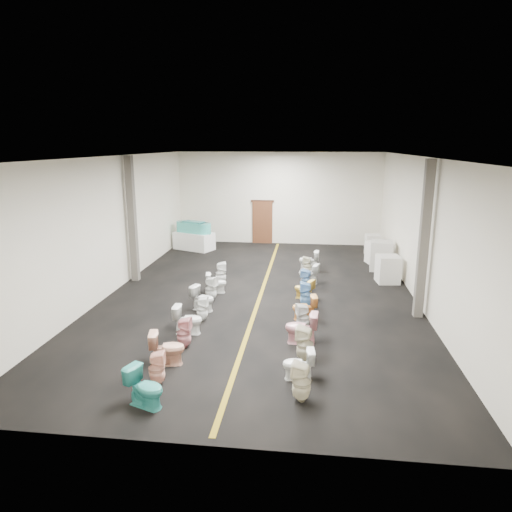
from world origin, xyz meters
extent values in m
plane|color=black|center=(0.00, 0.00, 0.00)|extent=(16.00, 16.00, 0.00)
plane|color=black|center=(0.00, 0.00, 4.50)|extent=(16.00, 16.00, 0.00)
plane|color=silver|center=(0.00, 8.00, 2.25)|extent=(10.00, 0.00, 10.00)
plane|color=silver|center=(0.00, -8.00, 2.25)|extent=(10.00, 0.00, 10.00)
plane|color=silver|center=(-5.00, 0.00, 2.25)|extent=(0.00, 16.00, 16.00)
plane|color=silver|center=(5.00, 0.00, 2.25)|extent=(0.00, 16.00, 16.00)
cube|color=olive|center=(0.00, 0.00, 0.00)|extent=(0.12, 15.60, 0.01)
cube|color=#562D19|center=(-0.80, 7.94, 1.05)|extent=(1.00, 0.10, 2.10)
cube|color=#331C11|center=(-0.80, 7.95, 2.12)|extent=(1.15, 0.08, 0.10)
cube|color=#59544C|center=(-4.75, 1.00, 2.25)|extent=(0.25, 0.25, 4.50)
cube|color=#59544C|center=(4.75, -1.50, 2.25)|extent=(0.25, 0.25, 4.50)
cube|color=white|center=(-3.87, 6.15, 0.41)|extent=(2.06, 1.56, 0.82)
cube|color=#3EB3A8|center=(-3.87, 6.15, 1.05)|extent=(1.36, 1.08, 0.50)
cylinder|color=#3EB3A8|center=(-4.42, 6.38, 1.05)|extent=(0.66, 0.66, 0.50)
cylinder|color=#3EB3A8|center=(-3.31, 5.91, 1.05)|extent=(0.66, 0.66, 0.50)
cube|color=teal|center=(-3.87, 6.15, 1.25)|extent=(1.10, 0.81, 0.20)
cube|color=silver|center=(4.40, 1.80, 0.49)|extent=(0.85, 0.85, 0.98)
cube|color=beige|center=(4.40, 3.48, 0.58)|extent=(0.94, 0.94, 1.16)
cube|color=silver|center=(4.40, 4.49, 0.46)|extent=(1.00, 1.00, 0.92)
cube|color=silver|center=(4.40, 6.03, 0.46)|extent=(0.68, 0.68, 0.92)
imported|color=teal|center=(-1.46, -6.97, 0.39)|extent=(0.87, 0.68, 0.78)
imported|color=#FBB69F|center=(-1.50, -6.18, 0.37)|extent=(0.40, 0.39, 0.75)
imported|color=#E6A689|center=(-1.57, -5.27, 0.40)|extent=(0.85, 0.59, 0.79)
imported|color=pink|center=(-1.43, -4.37, 0.39)|extent=(0.37, 0.36, 0.78)
imported|color=white|center=(-1.56, -3.50, 0.39)|extent=(0.76, 0.43, 0.77)
imported|color=white|center=(-1.40, -2.59, 0.35)|extent=(0.33, 0.32, 0.70)
imported|color=silver|center=(-1.57, -1.77, 0.37)|extent=(0.83, 0.64, 0.75)
imported|color=white|center=(-1.51, -0.91, 0.40)|extent=(0.47, 0.46, 0.80)
imported|color=white|center=(-1.51, -0.10, 0.35)|extent=(0.74, 0.51, 0.69)
imported|color=white|center=(-1.54, 0.87, 0.41)|extent=(0.45, 0.44, 0.82)
imported|color=beige|center=(1.49, -6.44, 0.41)|extent=(0.44, 0.43, 0.81)
imported|color=white|center=(1.40, -5.59, 0.34)|extent=(0.71, 0.45, 0.68)
imported|color=beige|center=(1.52, -4.75, 0.43)|extent=(0.47, 0.46, 0.86)
imported|color=pink|center=(1.42, -3.79, 0.41)|extent=(0.84, 0.52, 0.83)
imported|color=silver|center=(1.44, -3.01, 0.39)|extent=(0.44, 0.43, 0.77)
imported|color=#EB9C4B|center=(1.47, -2.14, 0.35)|extent=(0.75, 0.51, 0.71)
imported|color=#71A8DC|center=(1.51, -1.15, 0.40)|extent=(0.40, 0.39, 0.81)
imported|color=gold|center=(1.43, -0.38, 0.34)|extent=(0.75, 0.61, 0.67)
imported|color=#6D9DD1|center=(1.50, 0.45, 0.38)|extent=(0.44, 0.43, 0.77)
imported|color=white|center=(1.57, 1.32, 0.37)|extent=(0.82, 0.63, 0.74)
imported|color=beige|center=(1.50, 2.35, 0.37)|extent=(0.37, 0.36, 0.74)
imported|color=white|center=(1.57, 3.16, 0.39)|extent=(0.79, 0.48, 0.78)
camera|label=1|loc=(1.55, -14.47, 4.90)|focal=32.00mm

